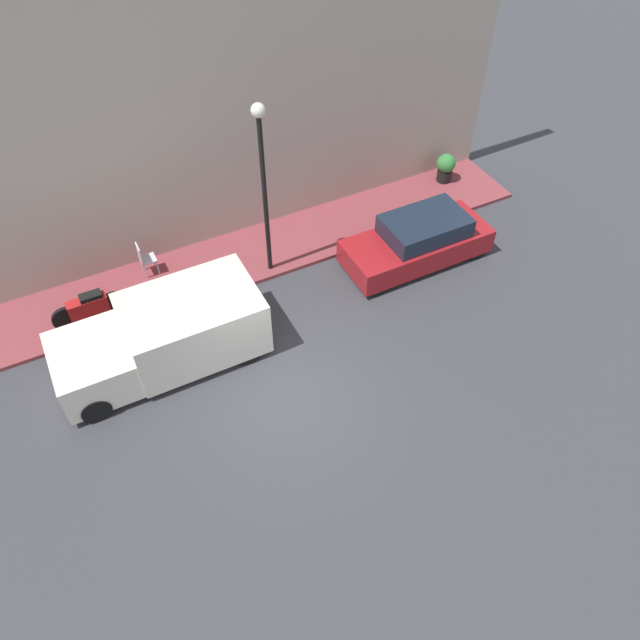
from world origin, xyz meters
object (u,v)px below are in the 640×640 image
(delivery_van, at_px, (163,336))
(streetlamp, at_px, (263,169))
(motorcycle_red, at_px, (89,307))
(parked_car, at_px, (418,241))
(cafe_chair, at_px, (144,258))
(potted_plant, at_px, (446,167))

(delivery_van, height_order, streetlamp, streetlamp)
(delivery_van, relative_size, motorcycle_red, 2.60)
(parked_car, height_order, streetlamp, streetlamp)
(streetlamp, relative_size, cafe_chair, 4.94)
(parked_car, distance_m, potted_plant, 3.84)
(parked_car, distance_m, streetlamp, 4.80)
(streetlamp, distance_m, potted_plant, 7.17)
(potted_plant, bearing_deg, cafe_chair, 89.72)
(delivery_van, height_order, cafe_chair, delivery_van)
(delivery_van, distance_m, potted_plant, 10.42)
(delivery_van, xyz_separation_m, potted_plant, (3.03, -9.97, -0.25))
(delivery_van, relative_size, potted_plant, 5.22)
(delivery_van, xyz_separation_m, cafe_chair, (3.08, -0.41, -0.20))
(motorcycle_red, relative_size, streetlamp, 0.38)
(motorcycle_red, distance_m, potted_plant, 11.33)
(delivery_van, bearing_deg, cafe_chair, -7.59)
(parked_car, distance_m, cafe_chair, 7.31)
(motorcycle_red, height_order, cafe_chair, cafe_chair)
(motorcycle_red, bearing_deg, cafe_chair, -58.20)
(cafe_chair, bearing_deg, potted_plant, -90.28)
(motorcycle_red, relative_size, cafe_chair, 1.89)
(potted_plant, relative_size, cafe_chair, 0.94)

